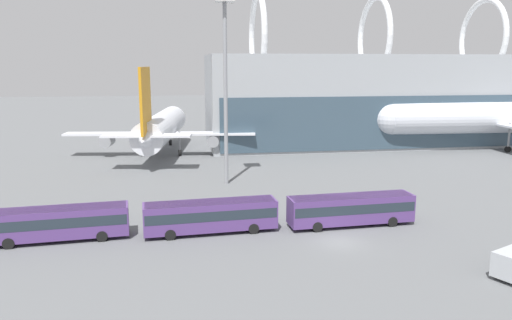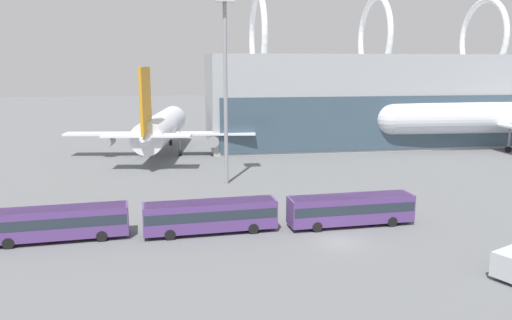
{
  "view_description": "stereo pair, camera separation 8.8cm",
  "coord_description": "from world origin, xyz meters",
  "px_view_note": "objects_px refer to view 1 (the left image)",
  "views": [
    {
      "loc": [
        -14.26,
        -40.94,
        15.75
      ],
      "look_at": [
        -4.5,
        19.31,
        4.0
      ],
      "focal_mm": 35.0,
      "sensor_mm": 36.0,
      "label": 1
    },
    {
      "loc": [
        -14.17,
        -40.96,
        15.75
      ],
      "look_at": [
        -4.5,
        19.31,
        4.0
      ],
      "focal_mm": 35.0,
      "sensor_mm": 36.0,
      "label": 2
    }
  ],
  "objects_px": {
    "airliner_at_gate_far": "(161,128)",
    "shuttle_bus_0": "(57,222)",
    "floodlight_mast": "(225,62)",
    "airliner_parked_remote": "(493,118)",
    "shuttle_bus_1": "(211,214)",
    "shuttle_bus_2": "(351,208)"
  },
  "relations": [
    {
      "from": "airliner_at_gate_far",
      "to": "shuttle_bus_0",
      "type": "xyz_separation_m",
      "value": [
        -8.27,
        -42.62,
        -3.06
      ]
    },
    {
      "from": "shuttle_bus_0",
      "to": "floodlight_mast",
      "type": "relative_size",
      "value": 0.53
    },
    {
      "from": "airliner_parked_remote",
      "to": "floodlight_mast",
      "type": "bearing_deg",
      "value": 23.44
    },
    {
      "from": "airliner_at_gate_far",
      "to": "airliner_parked_remote",
      "type": "height_order",
      "value": "airliner_parked_remote"
    },
    {
      "from": "shuttle_bus_0",
      "to": "shuttle_bus_1",
      "type": "xyz_separation_m",
      "value": [
        13.85,
        -0.04,
        0.0
      ]
    },
    {
      "from": "shuttle_bus_2",
      "to": "shuttle_bus_0",
      "type": "bearing_deg",
      "value": 176.97
    },
    {
      "from": "airliner_at_gate_far",
      "to": "shuttle_bus_1",
      "type": "bearing_deg",
      "value": -164.89
    },
    {
      "from": "airliner_parked_remote",
      "to": "shuttle_bus_2",
      "type": "xyz_separation_m",
      "value": [
        -41.63,
        -39.21,
        -4.16
      ]
    },
    {
      "from": "airliner_at_gate_far",
      "to": "airliner_parked_remote",
      "type": "xyz_separation_m",
      "value": [
        61.05,
        -3.48,
        1.09
      ]
    },
    {
      "from": "airliner_parked_remote",
      "to": "floodlight_mast",
      "type": "relative_size",
      "value": 1.86
    },
    {
      "from": "shuttle_bus_1",
      "to": "shuttle_bus_2",
      "type": "relative_size",
      "value": 1.0
    },
    {
      "from": "shuttle_bus_0",
      "to": "floodlight_mast",
      "type": "bearing_deg",
      "value": 43.74
    },
    {
      "from": "airliner_at_gate_far",
      "to": "shuttle_bus_0",
      "type": "height_order",
      "value": "airliner_at_gate_far"
    },
    {
      "from": "shuttle_bus_0",
      "to": "shuttle_bus_2",
      "type": "distance_m",
      "value": 27.69
    },
    {
      "from": "shuttle_bus_0",
      "to": "shuttle_bus_2",
      "type": "height_order",
      "value": "same"
    },
    {
      "from": "floodlight_mast",
      "to": "shuttle_bus_0",
      "type": "bearing_deg",
      "value": -131.7
    },
    {
      "from": "airliner_parked_remote",
      "to": "shuttle_bus_1",
      "type": "relative_size",
      "value": 3.53
    },
    {
      "from": "shuttle_bus_0",
      "to": "shuttle_bus_1",
      "type": "bearing_deg",
      "value": -4.72
    },
    {
      "from": "airliner_parked_remote",
      "to": "shuttle_bus_2",
      "type": "bearing_deg",
      "value": 45.99
    },
    {
      "from": "airliner_parked_remote",
      "to": "shuttle_bus_2",
      "type": "distance_m",
      "value": 57.34
    },
    {
      "from": "airliner_parked_remote",
      "to": "floodlight_mast",
      "type": "xyz_separation_m",
      "value": [
        -51.98,
        -19.67,
        10.13
      ]
    },
    {
      "from": "airliner_parked_remote",
      "to": "shuttle_bus_0",
      "type": "height_order",
      "value": "airliner_parked_remote"
    }
  ]
}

